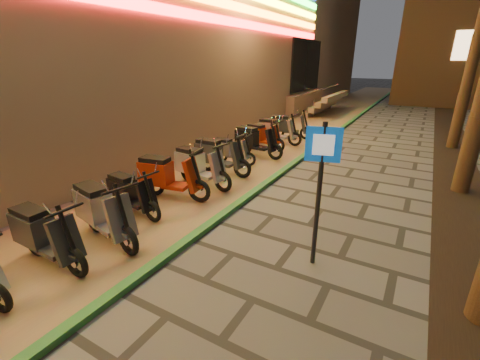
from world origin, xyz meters
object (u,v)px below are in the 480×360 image
Objects in this scene: scooter_3 at (43,234)px; scooter_11 at (261,136)px; scooter_9 at (229,150)px; scooter_8 at (217,155)px; scooter_10 at (254,140)px; scooter_5 at (130,193)px; scooter_12 at (275,130)px; scooter_13 at (287,126)px; scooter_7 at (198,165)px; scooter_6 at (166,176)px; scooter_4 at (101,211)px; pedestrian_sign at (320,177)px.

scooter_3 is 8.30m from scooter_11.
scooter_9 is 2.17m from scooter_11.
scooter_8 is 1.00× the size of scooter_10.
scooter_5 is 5.30m from scooter_10.
scooter_12 is 1.08m from scooter_13.
scooter_5 is 0.85× the size of scooter_7.
scooter_3 is 0.93× the size of scooter_10.
scooter_8 is (-0.10, 1.05, 0.01)m from scooter_7.
scooter_3 is at bearing -78.00° from scooter_5.
scooter_3 is at bearing -90.04° from scooter_8.
scooter_6 is (-0.08, 3.03, 0.04)m from scooter_3.
scooter_11 is (-0.20, 1.01, -0.05)m from scooter_10.
scooter_4 is 0.99× the size of scooter_6.
scooter_4 reaches higher than scooter_7.
scooter_7 is 1.05m from scooter_8.
scooter_4 is 1.04× the size of scooter_13.
scooter_5 is 0.85× the size of scooter_10.
scooter_9 is at bearing 82.41° from scooter_6.
scooter_7 reaches higher than scooter_3.
scooter_6 is at bearing -87.65° from scooter_10.
scooter_7 is at bearing -78.29° from scooter_11.
scooter_3 is at bearing -89.48° from scooter_4.
scooter_6 is at bearing -91.77° from scooter_8.
scooter_12 reaches higher than scooter_3.
scooter_3 is 0.93× the size of scooter_7.
scooter_4 is at bearing -90.72° from scooter_9.
scooter_11 is at bearing 107.13° from pedestrian_sign.
scooter_10 is at bearing -69.82° from scooter_11.
scooter_8 is at bearing 78.68° from scooter_6.
scooter_11 is (-0.14, 8.30, -0.02)m from scooter_3.
scooter_12 is (-0.07, 1.94, -0.01)m from scooter_10.
scooter_12 is (0.20, 3.10, 0.10)m from scooter_9.
scooter_5 is 0.85× the size of scooter_8.
scooter_3 is 0.91× the size of scooter_6.
pedestrian_sign is at bearing 8.70° from scooter_5.
scooter_10 is at bearing 86.97° from scooter_8.
scooter_7 is at bearing 89.73° from scooter_3.
scooter_10 is 1.11× the size of scooter_11.
scooter_10 is (-0.12, 6.30, -0.00)m from scooter_4.
scooter_3 is 1.09× the size of scooter_5.
scooter_5 is at bearing -88.53° from scooter_10.
scooter_5 is 2.11m from scooter_7.
scooter_9 is at bearing 119.81° from pedestrian_sign.
scooter_4 is 1.19× the size of scooter_5.
scooter_13 is at bearing 81.10° from scooter_9.
scooter_10 is at bearing 96.20° from scooter_7.
pedestrian_sign reaches higher than scooter_12.
scooter_5 is at bearing -94.93° from scooter_9.
pedestrian_sign is at bearing -37.75° from scooter_8.
scooter_6 is (-0.27, 2.05, 0.00)m from scooter_4.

